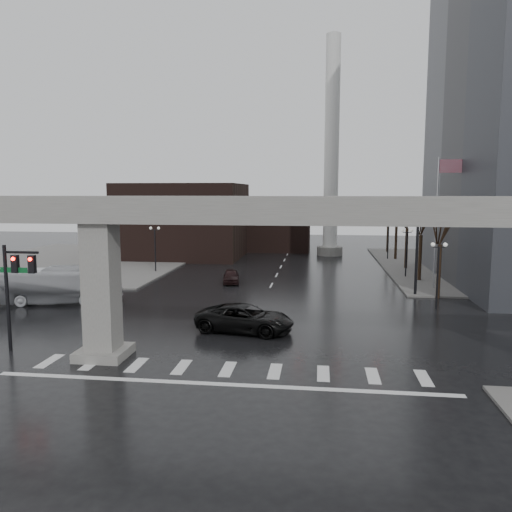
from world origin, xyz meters
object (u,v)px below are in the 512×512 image
object	(u,v)px
pickup_truck	(245,318)
far_car	(231,276)
signal_mast_arm	(372,228)
city_bus	(52,285)

from	to	relation	value
pickup_truck	far_car	bearing A→B (deg)	23.10
signal_mast_arm	pickup_truck	xyz separation A→B (m)	(-9.15, -12.90, -4.96)
signal_mast_arm	pickup_truck	distance (m)	16.57
pickup_truck	city_bus	bearing A→B (deg)	79.85
signal_mast_arm	city_bus	distance (m)	26.93
far_car	city_bus	bearing A→B (deg)	-148.89
pickup_truck	far_car	world-z (taller)	pickup_truck
city_bus	far_car	xyz separation A→B (m)	(12.65, 10.77, -0.83)
pickup_truck	signal_mast_arm	bearing A→B (deg)	-25.25
signal_mast_arm	pickup_truck	bearing A→B (deg)	-125.33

